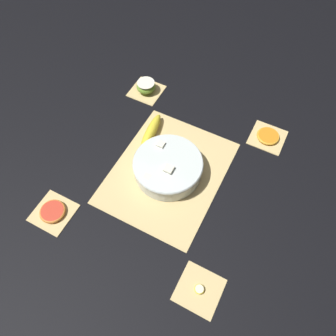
# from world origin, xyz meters

# --- Properties ---
(ground_plane) EXTENTS (6.00, 6.00, 0.00)m
(ground_plane) POSITION_xyz_m (0.00, 0.00, 0.00)
(ground_plane) COLOR black
(bamboo_mat_center) EXTENTS (0.46, 0.37, 0.01)m
(bamboo_mat_center) POSITION_xyz_m (-0.00, 0.00, 0.00)
(bamboo_mat_center) COLOR #D6B775
(bamboo_mat_center) RESTS_ON ground_plane
(coaster_mat_near_left) EXTENTS (0.13, 0.13, 0.01)m
(coaster_mat_near_left) POSITION_xyz_m (-0.31, -0.26, 0.00)
(coaster_mat_near_left) COLOR #D6B775
(coaster_mat_near_left) RESTS_ON ground_plane
(coaster_mat_near_right) EXTENTS (0.13, 0.13, 0.01)m
(coaster_mat_near_right) POSITION_xyz_m (0.31, -0.26, 0.00)
(coaster_mat_near_right) COLOR #D6B775
(coaster_mat_near_right) RESTS_ON ground_plane
(coaster_mat_far_left) EXTENTS (0.13, 0.13, 0.01)m
(coaster_mat_far_left) POSITION_xyz_m (-0.31, 0.26, 0.00)
(coaster_mat_far_left) COLOR #D6B775
(coaster_mat_far_left) RESTS_ON ground_plane
(coaster_mat_far_right) EXTENTS (0.13, 0.13, 0.01)m
(coaster_mat_far_right) POSITION_xyz_m (0.31, 0.26, 0.00)
(coaster_mat_far_right) COLOR #D6B775
(coaster_mat_far_right) RESTS_ON ground_plane
(fruit_salad_bowl) EXTENTS (0.24, 0.24, 0.07)m
(fruit_salad_bowl) POSITION_xyz_m (-0.00, -0.00, 0.04)
(fruit_salad_bowl) COLOR silver
(fruit_salad_bowl) RESTS_ON bamboo_mat_center
(whole_banana) EXTENTS (0.19, 0.06, 0.04)m
(whole_banana) POSITION_xyz_m (0.11, 0.13, 0.03)
(whole_banana) COLOR yellow
(whole_banana) RESTS_ON bamboo_mat_center
(apple_half) EXTENTS (0.08, 0.08, 0.04)m
(apple_half) POSITION_xyz_m (0.31, 0.26, 0.03)
(apple_half) COLOR #7FAD38
(apple_half) RESTS_ON coaster_mat_far_right
(orange_slice_whole) EXTENTS (0.08, 0.08, 0.01)m
(orange_slice_whole) POSITION_xyz_m (0.31, -0.26, 0.01)
(orange_slice_whole) COLOR orange
(orange_slice_whole) RESTS_ON coaster_mat_near_right
(banana_coin_single) EXTENTS (0.03, 0.03, 0.01)m
(banana_coin_single) POSITION_xyz_m (-0.31, -0.26, 0.01)
(banana_coin_single) COLOR #F4EABC
(banana_coin_single) RESTS_ON coaster_mat_near_left
(grapefruit_slice) EXTENTS (0.08, 0.08, 0.01)m
(grapefruit_slice) POSITION_xyz_m (-0.31, 0.26, 0.01)
(grapefruit_slice) COLOR red
(grapefruit_slice) RESTS_ON coaster_mat_far_left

